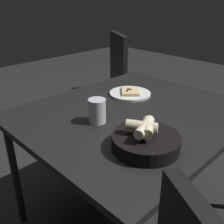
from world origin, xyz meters
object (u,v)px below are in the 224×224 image
pizza_plate (130,93)px  beer_glass (97,112)px  dining_table (133,121)px  bread_basket (145,140)px  chair_near (106,84)px

pizza_plate → beer_glass: (-0.13, 0.38, 0.04)m
dining_table → bread_basket: bearing=138.8°
pizza_plate → bread_basket: (-0.43, 0.39, 0.03)m
dining_table → bread_basket: size_ratio=4.16×
beer_glass → chair_near: chair_near is taller
pizza_plate → chair_near: chair_near is taller
dining_table → beer_glass: size_ratio=9.77×
dining_table → chair_near: bearing=-35.1°
dining_table → beer_glass: 0.24m
dining_table → chair_near: size_ratio=1.16×
dining_table → bread_basket: 0.36m
bread_basket → chair_near: chair_near is taller
bread_basket → beer_glass: bearing=-3.3°
pizza_plate → beer_glass: size_ratio=2.14×
dining_table → pizza_plate: (0.17, -0.16, 0.07)m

